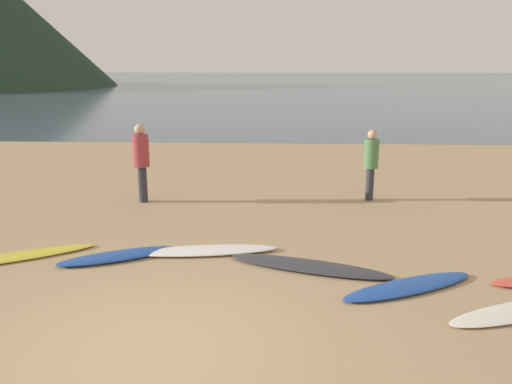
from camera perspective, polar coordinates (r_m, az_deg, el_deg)
The scene contains 9 objects.
ground_plane at distance 15.59m, azimuth -2.88°, elevation 2.16°, with size 120.00×120.00×0.20m, color tan.
ocean_water at distance 70.20m, azimuth 1.31°, elevation 11.96°, with size 140.00×100.00×0.01m, color #475B6B.
surfboard_1 at distance 9.59m, azimuth -25.34°, elevation -6.53°, with size 2.66×0.46×0.06m, color yellow.
surfboard_2 at distance 8.99m, azimuth -15.04°, elevation -6.84°, with size 1.97×0.48×0.10m, color #1E479E.
surfboard_3 at distance 8.97m, azimuth -5.63°, elevation -6.46°, with size 2.49×0.50×0.09m, color white.
surfboard_4 at distance 8.34m, azimuth 5.91°, elevation -8.16°, with size 2.66×0.55×0.09m, color #333338.
surfboard_5 at distance 7.94m, azimuth 16.54°, elevation -9.97°, with size 2.25×0.50×0.08m, color #1E479E.
person_1 at distance 12.10m, azimuth -12.59°, elevation 3.85°, with size 0.37×0.37×1.82m.
person_2 at distance 12.28m, azimuth 12.62°, elevation 3.57°, with size 0.34×0.34×1.67m.
Camera 1 is at (1.43, -5.16, 3.26)m, focal length 36.15 mm.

